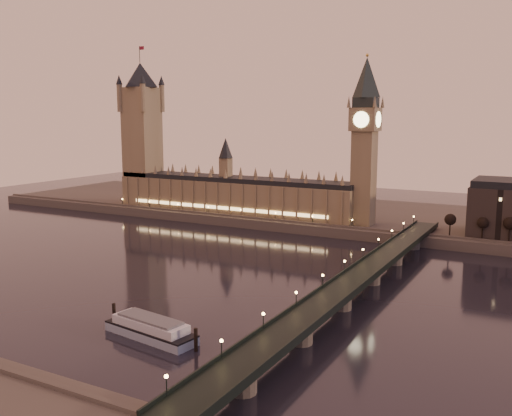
% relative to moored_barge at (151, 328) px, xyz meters
% --- Properties ---
extents(ground, '(700.00, 700.00, 0.00)m').
position_rel_moored_barge_xyz_m(ground, '(-45.80, 76.50, -3.16)').
color(ground, black).
rests_on(ground, ground).
extents(far_embankment, '(560.00, 130.00, 6.00)m').
position_rel_moored_barge_xyz_m(far_embankment, '(-15.80, 241.50, -0.16)').
color(far_embankment, '#423D35').
rests_on(far_embankment, ground).
extents(palace_of_westminster, '(180.00, 26.62, 52.00)m').
position_rel_moored_barge_xyz_m(palace_of_westminster, '(-85.92, 197.50, 18.55)').
color(palace_of_westminster, brown).
rests_on(palace_of_westminster, ground).
extents(victoria_tower, '(31.68, 31.68, 118.00)m').
position_rel_moored_barge_xyz_m(victoria_tower, '(-165.80, 197.50, 62.63)').
color(victoria_tower, brown).
rests_on(victoria_tower, ground).
extents(big_ben, '(17.68, 17.68, 104.00)m').
position_rel_moored_barge_xyz_m(big_ben, '(8.19, 197.49, 60.79)').
color(big_ben, brown).
rests_on(big_ben, ground).
extents(westminster_bridge, '(13.20, 260.00, 15.30)m').
position_rel_moored_barge_xyz_m(westminster_bridge, '(45.81, 76.50, 2.36)').
color(westminster_bridge, black).
rests_on(westminster_bridge, ground).
extents(bare_tree_0, '(6.64, 6.64, 13.50)m').
position_rel_moored_barge_xyz_m(bare_tree_0, '(64.29, 185.50, 12.93)').
color(bare_tree_0, black).
rests_on(bare_tree_0, ground).
extents(bare_tree_1, '(6.64, 6.64, 13.50)m').
position_rel_moored_barge_xyz_m(bare_tree_1, '(78.29, 185.50, 12.93)').
color(bare_tree_1, black).
rests_on(bare_tree_1, ground).
extents(bare_tree_2, '(6.64, 6.64, 13.50)m').
position_rel_moored_barge_xyz_m(bare_tree_2, '(92.29, 185.50, 12.93)').
color(bare_tree_2, black).
rests_on(bare_tree_2, ground).
extents(moored_barge, '(40.41, 15.00, 7.49)m').
position_rel_moored_barge_xyz_m(moored_barge, '(0.00, 0.00, 0.00)').
color(moored_barge, '#91A5B9').
rests_on(moored_barge, ground).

